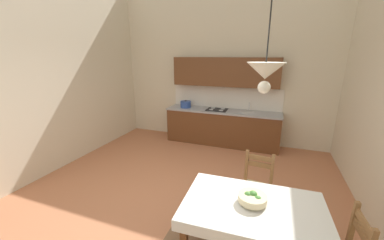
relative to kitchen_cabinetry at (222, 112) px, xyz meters
name	(u,v)px	position (x,y,z in m)	size (l,w,h in m)	color
ground_plane	(171,211)	(-0.11, -2.89, -0.91)	(6.02, 6.92, 0.10)	#B7704C
wall_back	(223,62)	(-0.11, 0.33, 1.21)	(6.02, 0.12, 4.13)	beige
wall_left	(19,66)	(-2.88, -2.89, 1.21)	(0.12, 6.92, 4.13)	beige
kitchen_cabinetry	(222,112)	(0.00, 0.00, 0.00)	(2.89, 0.63, 2.20)	brown
dining_table	(253,215)	(1.11, -3.42, -0.23)	(1.50, 0.99, 0.75)	brown
dining_chair_kitchen_side	(256,188)	(1.08, -2.58, -0.41)	(0.46, 0.46, 0.93)	#D1BC89
fruit_bowl	(252,198)	(1.09, -3.39, -0.04)	(0.30, 0.30, 0.12)	beige
pendant_lamp	(265,72)	(1.11, -3.49, 1.26)	(0.32, 0.32, 0.80)	black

